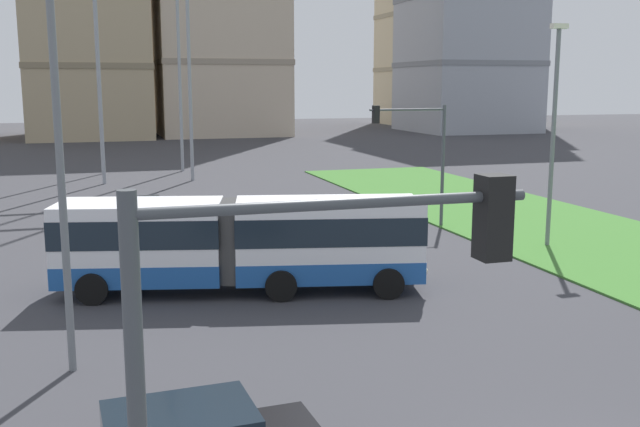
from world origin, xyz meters
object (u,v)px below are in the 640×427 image
streetlight_left (59,143)px  streetlight_median (554,127)px  traffic_light_near_left (275,391)px  traffic_light_far_right (419,144)px  articulated_bus (242,242)px  car_maroon_sedan (137,216)px

streetlight_left → streetlight_median: (18.71, 8.24, -0.43)m
traffic_light_near_left → traffic_light_far_right: (12.97, 25.00, -0.07)m
streetlight_left → streetlight_median: streetlight_left is taller
articulated_bus → streetlight_median: bearing=11.5°
streetlight_left → traffic_light_far_right: bearing=41.7°
car_maroon_sedan → traffic_light_near_left: size_ratio=0.75×
articulated_bus → streetlight_median: (13.53, 2.76, 3.34)m
car_maroon_sedan → streetlight_median: size_ratio=0.49×
articulated_bus → car_maroon_sedan: size_ratio=2.71×
streetlight_left → car_maroon_sedan: bearing=81.5°
car_maroon_sedan → traffic_light_far_right: bearing=-13.0°
articulated_bus → streetlight_median: size_ratio=1.32×
traffic_light_far_right → streetlight_median: bearing=-55.9°
car_maroon_sedan → traffic_light_far_right: traffic_light_far_right is taller
traffic_light_far_right → streetlight_median: 6.41m
traffic_light_near_left → traffic_light_far_right: traffic_light_near_left is taller
articulated_bus → car_maroon_sedan: (-2.72, 10.94, -0.90)m
car_maroon_sedan → streetlight_median: bearing=-26.7°
articulated_bus → traffic_light_near_left: bearing=-100.0°
traffic_light_near_left → streetlight_left: (-2.19, 11.52, 1.37)m
streetlight_median → streetlight_left: bearing=-156.2°
streetlight_median → traffic_light_near_left: bearing=-129.9°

